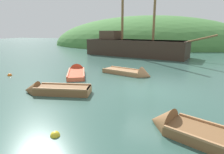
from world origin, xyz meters
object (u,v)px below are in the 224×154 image
at_px(rowboat_far, 131,74).
at_px(rowboat_outer_right, 53,91).
at_px(rowboat_portside, 195,134).
at_px(buoy_orange, 10,76).
at_px(rowboat_near_dock, 77,73).
at_px(sailing_ship, 134,49).
at_px(buoy_yellow, 55,136).

xyz_separation_m(rowboat_far, rowboat_outer_right, (-3.13, -5.22, 0.04)).
height_order(rowboat_portside, rowboat_outer_right, rowboat_portside).
distance_m(rowboat_portside, buoy_orange, 12.64).
relative_size(rowboat_near_dock, rowboat_outer_right, 1.10).
bearing_deg(sailing_ship, rowboat_far, -66.43).
xyz_separation_m(rowboat_far, buoy_orange, (-8.31, -2.66, -0.08)).
height_order(rowboat_portside, buoy_orange, rowboat_portside).
distance_m(rowboat_near_dock, rowboat_portside, 9.98).
xyz_separation_m(rowboat_portside, buoy_yellow, (-4.12, -1.10, -0.09)).
bearing_deg(sailing_ship, rowboat_portside, -59.81).
relative_size(rowboat_portside, buoy_yellow, 12.66).
bearing_deg(buoy_orange, rowboat_outer_right, -26.32).
distance_m(sailing_ship, rowboat_near_dock, 11.66).
xyz_separation_m(rowboat_far, rowboat_portside, (3.30, -7.66, 0.01)).
bearing_deg(rowboat_far, sailing_ship, 117.27).
relative_size(rowboat_portside, buoy_orange, 12.08).
xyz_separation_m(sailing_ship, buoy_yellow, (0.69, -19.31, -0.80)).
xyz_separation_m(rowboat_near_dock, rowboat_outer_right, (0.85, -4.40, 0.05)).
bearing_deg(rowboat_far, buoy_yellow, -76.33).
height_order(rowboat_near_dock, buoy_yellow, rowboat_near_dock).
bearing_deg(rowboat_outer_right, sailing_ship, -105.31).
height_order(rowboat_portside, buoy_yellow, rowboat_portside).
xyz_separation_m(rowboat_far, buoy_yellow, (-0.83, -8.76, -0.08)).
bearing_deg(rowboat_outer_right, rowboat_portside, 149.71).
bearing_deg(rowboat_far, rowboat_outer_right, -101.86).
distance_m(rowboat_portside, rowboat_outer_right, 6.87).
distance_m(sailing_ship, buoy_orange, 14.87).
bearing_deg(rowboat_portside, rowboat_outer_right, 5.40).
relative_size(rowboat_near_dock, rowboat_portside, 1.03).
bearing_deg(sailing_ship, rowboat_outer_right, -80.44).
height_order(sailing_ship, rowboat_outer_right, sailing_ship).
xyz_separation_m(buoy_yellow, buoy_orange, (-7.48, 6.10, 0.00)).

